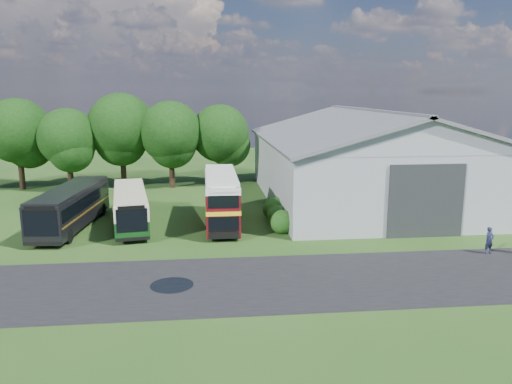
{
  "coord_description": "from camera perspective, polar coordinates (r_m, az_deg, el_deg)",
  "views": [
    {
      "loc": [
        0.23,
        -27.25,
        9.68
      ],
      "look_at": [
        3.98,
        8.0,
        2.54
      ],
      "focal_mm": 35.0,
      "sensor_mm": 36.0,
      "label": 1
    }
  ],
  "objects": [
    {
      "name": "tree_right_a",
      "position": [
        51.31,
        -9.74,
        6.76
      ],
      "size": [
        6.26,
        6.26,
        8.83
      ],
      "color": "black",
      "rests_on": "ground"
    },
    {
      "name": "shrub_back",
      "position": [
        38.86,
        2.06,
        -3.05
      ],
      "size": [
        1.8,
        1.8,
        1.8
      ],
      "primitive_type": "sphere",
      "color": "#194714",
      "rests_on": "ground"
    },
    {
      "name": "tree_left_b",
      "position": [
        52.63,
        -20.72,
        5.83
      ],
      "size": [
        5.78,
        5.78,
        8.16
      ],
      "color": "black",
      "rests_on": "ground"
    },
    {
      "name": "ground",
      "position": [
        28.92,
        -6.25,
        -8.24
      ],
      "size": [
        120.0,
        120.0,
        0.0
      ],
      "primitive_type": "plane",
      "color": "#1D3E13",
      "rests_on": "ground"
    },
    {
      "name": "shrub_front",
      "position": [
        35.04,
        2.98,
        -4.67
      ],
      "size": [
        1.7,
        1.7,
        1.7
      ],
      "primitive_type": "sphere",
      "color": "#194714",
      "rests_on": "ground"
    },
    {
      "name": "storage_shed",
      "position": [
        46.02,
        12.73,
        4.22
      ],
      "size": [
        18.8,
        24.8,
        8.15
      ],
      "color": "gray",
      "rests_on": "ground"
    },
    {
      "name": "bus_maroon_double",
      "position": [
        36.65,
        -4.0,
        -0.83
      ],
      "size": [
        2.35,
        9.07,
        3.9
      ],
      "rotation": [
        0.0,
        0.0,
        -0.0
      ],
      "color": "black",
      "rests_on": "ground"
    },
    {
      "name": "tree_mid",
      "position": [
        52.81,
        -15.15,
        7.2
      ],
      "size": [
        6.8,
        6.8,
        9.6
      ],
      "color": "black",
      "rests_on": "ground"
    },
    {
      "name": "bus_green_single",
      "position": [
        37.56,
        -14.16,
        -1.64
      ],
      "size": [
        3.77,
        10.03,
        2.7
      ],
      "rotation": [
        0.0,
        0.0,
        0.16
      ],
      "color": "black",
      "rests_on": "ground"
    },
    {
      "name": "visitor_a",
      "position": [
        33.43,
        25.11,
        -5.07
      ],
      "size": [
        0.68,
        0.53,
        1.66
      ],
      "primitive_type": "imported",
      "rotation": [
        0.0,
        0.0,
        0.25
      ],
      "color": "#171A34",
      "rests_on": "ground"
    },
    {
      "name": "bus_dark_single",
      "position": [
        38.24,
        -20.37,
        -1.59
      ],
      "size": [
        3.48,
        10.86,
        2.94
      ],
      "rotation": [
        0.0,
        0.0,
        -0.1
      ],
      "color": "black",
      "rests_on": "ground"
    },
    {
      "name": "asphalt_road",
      "position": [
        26.25,
        0.41,
        -10.25
      ],
      "size": [
        60.0,
        8.0,
        0.02
      ],
      "primitive_type": "cube",
      "color": "black",
      "rests_on": "ground"
    },
    {
      "name": "tree_right_b",
      "position": [
        52.05,
        -4.14,
        6.68
      ],
      "size": [
        5.98,
        5.98,
        8.45
      ],
      "color": "black",
      "rests_on": "ground"
    },
    {
      "name": "tree_left_a",
      "position": [
        55.0,
        -25.58,
        6.31
      ],
      "size": [
        6.46,
        6.46,
        9.12
      ],
      "color": "black",
      "rests_on": "ground"
    },
    {
      "name": "shrub_mid",
      "position": [
        36.94,
        2.5,
        -3.81
      ],
      "size": [
        1.6,
        1.6,
        1.6
      ],
      "primitive_type": "sphere",
      "color": "#194714",
      "rests_on": "ground"
    },
    {
      "name": "puddle",
      "position": [
        26.17,
        -9.6,
        -10.49
      ],
      "size": [
        2.2,
        2.2,
        0.01
      ],
      "primitive_type": "cylinder",
      "color": "black",
      "rests_on": "ground"
    }
  ]
}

